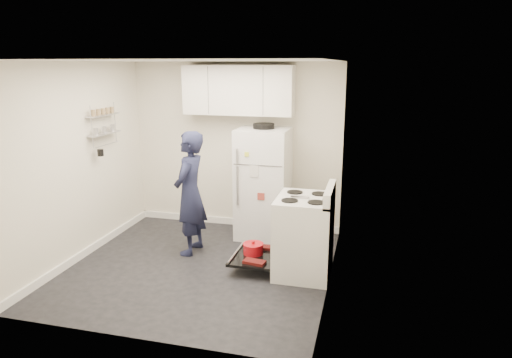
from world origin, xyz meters
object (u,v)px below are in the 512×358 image
(electric_range, at_px, (303,236))
(person, at_px, (190,193))
(refrigerator, at_px, (263,183))
(open_oven_door, at_px, (255,253))

(electric_range, bearing_deg, person, 170.19)
(refrigerator, relative_size, person, 1.01)
(open_oven_door, xyz_separation_m, refrigerator, (-0.15, 1.09, 0.62))
(open_oven_door, height_order, refrigerator, refrigerator)
(electric_range, xyz_separation_m, open_oven_door, (-0.60, 0.01, -0.29))
(open_oven_door, bearing_deg, electric_range, -1.14)
(open_oven_door, relative_size, person, 0.43)
(open_oven_door, bearing_deg, refrigerator, 97.78)
(refrigerator, distance_m, person, 1.15)
(refrigerator, bearing_deg, open_oven_door, -82.22)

